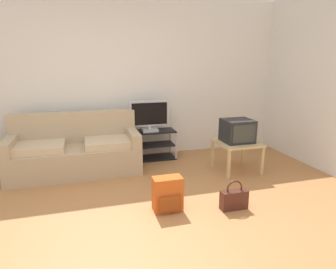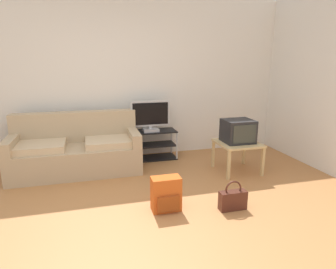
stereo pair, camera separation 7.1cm
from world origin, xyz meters
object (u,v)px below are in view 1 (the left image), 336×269
Objects in this scene: couch at (76,151)px; flat_tv at (149,116)px; handbag at (234,199)px; side_table at (237,146)px; crt_tv at (237,131)px; backpack at (168,194)px; tv_stand at (150,145)px.

couch is 2.86× the size of flat_tv.
side_table is at bearing 60.17° from handbag.
backpack is at bearing -146.22° from crt_tv.
flat_tv is 1.50m from side_table.
backpack is (-0.20, -1.78, -0.55)m from flat_tv.
flat_tv is 2.13m from handbag.
flat_tv is (1.20, 0.24, 0.42)m from couch.
crt_tv is at bearing 90.00° from side_table.
couch is 2.15× the size of tv_stand.
side_table is at bearing 44.48° from backpack.
crt_tv is (0.00, 0.02, 0.23)m from side_table.
flat_tv is at bearing 142.00° from side_table.
tv_stand is at bearing 12.49° from couch.
couch is 2.44m from side_table.
backpack is (-1.35, -0.89, -0.21)m from side_table.
handbag is at bearing -74.73° from flat_tv.
tv_stand is (1.20, 0.27, -0.08)m from couch.
couch is at bearing 164.45° from side_table.
backpack is (-0.20, -1.81, -0.05)m from tv_stand.
crt_tv is (1.15, -0.90, 0.38)m from tv_stand.
backpack is at bearing 165.96° from handbag.
crt_tv is at bearing -15.19° from couch.
flat_tv reaches higher than tv_stand.
backpack is (-1.35, -0.90, -0.44)m from crt_tv.
tv_stand is at bearing 141.81° from crt_tv.
handbag is at bearing -2.86° from backpack.
flat_tv reaches higher than backpack.
couch reaches higher than tv_stand.
tv_stand is 2.50× the size of handbag.
flat_tv is 1.08× the size of side_table.
side_table reaches higher than backpack.
backpack is at bearing -96.31° from flat_tv.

